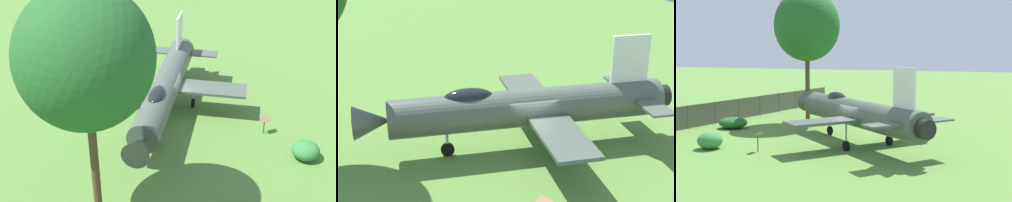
{
  "view_description": "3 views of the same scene",
  "coord_description": "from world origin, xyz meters",
  "views": [
    {
      "loc": [
        12.17,
        22.81,
        14.9
      ],
      "look_at": [
        0.6,
        1.36,
        1.72
      ],
      "focal_mm": 49.83,
      "sensor_mm": 36.0,
      "label": 1
    },
    {
      "loc": [
        -12.12,
        17.55,
        10.81
      ],
      "look_at": [
        0.18,
        1.49,
        2.72
      ],
      "focal_mm": 54.93,
      "sensor_mm": 36.0,
      "label": 2
    },
    {
      "loc": [
        -26.43,
        -9.29,
        5.95
      ],
      "look_at": [
        -0.58,
        0.7,
        2.79
      ],
      "focal_mm": 48.24,
      "sensor_mm": 36.0,
      "label": 3
    }
  ],
  "objects": [
    {
      "name": "shrub_near_fence",
      "position": [
        -4.38,
        7.91,
        0.5
      ],
      "size": [
        1.51,
        1.5,
        1.01
      ],
      "color": "#387F3D",
      "rests_on": "ground_plane"
    },
    {
      "name": "shade_tree",
      "position": [
        7.19,
        6.93,
        7.9
      ],
      "size": [
        5.49,
        5.35,
        10.85
      ],
      "color": "brown",
      "rests_on": "ground_plane"
    },
    {
      "name": "info_plaque",
      "position": [
        -4.0,
        4.8,
        0.85
      ],
      "size": [
        0.63,
        0.44,
        1.14
      ],
      "color": "#333333",
      "rests_on": "ground_plane"
    },
    {
      "name": "ground_plane",
      "position": [
        0.0,
        0.0,
        0.0
      ],
      "size": [
        200.0,
        200.0,
        0.0
      ],
      "primitive_type": "plane",
      "color": "#568438"
    },
    {
      "name": "display_jet",
      "position": [
        0.24,
        0.3,
        2.0
      ],
      "size": [
        11.13,
        12.55,
        5.03
      ],
      "rotation": [
        0.0,
        0.0,
        0.88
      ],
      "color": "#4C564C",
      "rests_on": "ground_plane"
    }
  ]
}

